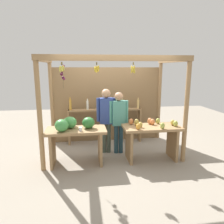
# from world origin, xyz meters

# --- Properties ---
(ground_plane) EXTENTS (12.00, 12.00, 0.00)m
(ground_plane) POSITION_xyz_m (0.00, 0.00, 0.00)
(ground_plane) COLOR gray
(ground_plane) RESTS_ON ground
(market_stall) EXTENTS (3.28, 1.81, 2.40)m
(market_stall) POSITION_xyz_m (-0.01, 0.41, 1.38)
(market_stall) COLOR #99754C
(market_stall) RESTS_ON ground
(fruit_counter_left) EXTENTS (1.33, 0.67, 1.08)m
(fruit_counter_left) POSITION_xyz_m (-0.89, -0.64, 0.72)
(fruit_counter_left) COLOR #99754C
(fruit_counter_left) RESTS_ON ground
(fruit_counter_right) EXTENTS (1.33, 0.64, 0.97)m
(fruit_counter_right) POSITION_xyz_m (0.87, -0.64, 0.62)
(fruit_counter_right) COLOR #99754C
(fruit_counter_right) RESTS_ON ground
(bottle_shelf_unit) EXTENTS (2.11, 0.22, 1.35)m
(bottle_shelf_unit) POSITION_xyz_m (-0.10, 0.64, 0.79)
(bottle_shelf_unit) COLOR #99754C
(bottle_shelf_unit) RESTS_ON ground
(vendor_man) EXTENTS (0.48, 0.22, 1.64)m
(vendor_man) POSITION_xyz_m (-0.14, -0.08, 0.99)
(vendor_man) COLOR #48584B
(vendor_man) RESTS_ON ground
(vendor_woman) EXTENTS (0.48, 0.21, 1.57)m
(vendor_woman) POSITION_xyz_m (0.17, -0.15, 0.94)
(vendor_woman) COLOR #264758
(vendor_woman) RESTS_ON ground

